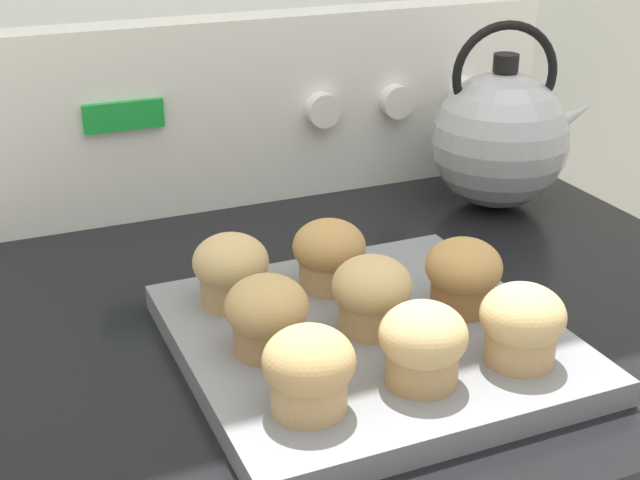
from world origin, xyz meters
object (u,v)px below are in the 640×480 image
object	(u,v)px
muffin_r1_c2	(463,274)
muffin_r2_c1	(329,254)
muffin_pan	(368,341)
muffin_r1_c0	(267,315)
muffin_r0_c2	(522,324)
muffin_r0_c0	(309,370)
muffin_r2_c0	(231,269)
muffin_r1_c1	(372,294)
tea_kettle	(501,137)
muffin_r0_c1	(423,344)

from	to	relation	value
muffin_r1_c2	muffin_r2_c1	bearing A→B (deg)	136.53
muffin_pan	muffin_r1_c0	world-z (taller)	muffin_r1_c0
muffin_r0_c2	muffin_r0_c0	bearing A→B (deg)	178.82
muffin_r0_c0	muffin_r0_c2	bearing A→B (deg)	-1.18
muffin_r2_c0	muffin_r2_c1	world-z (taller)	same
muffin_r1_c1	muffin_r2_c1	world-z (taller)	same
muffin_r0_c0	muffin_r1_c1	bearing A→B (deg)	43.52
muffin_r1_c1	tea_kettle	world-z (taller)	tea_kettle
muffin_pan	muffin_r1_c0	bearing A→B (deg)	179.49
tea_kettle	muffin_r1_c0	bearing A→B (deg)	-146.89
muffin_r1_c2	tea_kettle	xyz separation A→B (m)	(0.20, 0.25, 0.03)
muffin_r0_c1	muffin_r2_c1	xyz separation A→B (m)	(0.00, 0.17, 0.00)
muffin_r0_c0	muffin_r0_c1	xyz separation A→B (m)	(0.09, 0.00, 0.00)
muffin_r0_c0	muffin_r2_c0	bearing A→B (deg)	89.91
muffin_r0_c0	tea_kettle	world-z (taller)	tea_kettle
muffin_r1_c0	tea_kettle	world-z (taller)	tea_kettle
muffin_r1_c1	tea_kettle	size ratio (longest dim) A/B	0.31
muffin_r1_c0	muffin_r1_c2	world-z (taller)	same
muffin_r0_c0	muffin_r1_c1	distance (m)	0.13
muffin_r0_c0	muffin_r1_c1	xyz separation A→B (m)	(0.09, 0.09, 0.00)
muffin_r2_c0	muffin_r2_c1	bearing A→B (deg)	-2.55
muffin_r0_c2	muffin_r1_c0	world-z (taller)	same
muffin_r1_c2	muffin_r2_c0	xyz separation A→B (m)	(-0.18, 0.09, 0.00)
muffin_r0_c1	tea_kettle	size ratio (longest dim) A/B	0.31
muffin_r1_c0	muffin_r2_c1	xyz separation A→B (m)	(0.09, 0.09, 0.00)
tea_kettle	muffin_r0_c1	bearing A→B (deg)	-130.82
muffin_r1_c0	muffin_r2_c1	world-z (taller)	same
muffin_r1_c0	muffin_r1_c2	size ratio (longest dim) A/B	1.00
muffin_r1_c1	muffin_r0_c1	bearing A→B (deg)	-90.84
muffin_r0_c1	tea_kettle	xyz separation A→B (m)	(0.29, 0.34, 0.03)
muffin_pan	muffin_r1_c1	world-z (taller)	muffin_r1_c1
muffin_r1_c1	muffin_r2_c1	distance (m)	0.09
muffin_pan	muffin_r2_c0	xyz separation A→B (m)	(-0.09, 0.09, 0.04)
muffin_r1_c2	muffin_r1_c1	bearing A→B (deg)	-179.04
muffin_pan	muffin_r0_c1	bearing A→B (deg)	-89.01
muffin_r1_c2	muffin_r2_c0	world-z (taller)	same
muffin_r1_c2	muffin_r2_c0	distance (m)	0.20
muffin_r0_c1	muffin_r2_c0	distance (m)	0.20
muffin_r0_c1	muffin_r1_c2	bearing A→B (deg)	44.88
muffin_r0_c2	muffin_r0_c1	bearing A→B (deg)	177.53
muffin_r0_c2	muffin_r1_c2	bearing A→B (deg)	87.16
muffin_r0_c1	tea_kettle	distance (m)	0.45
muffin_r0_c1	muffin_r1_c1	distance (m)	0.09
muffin_r0_c1	muffin_r0_c2	xyz separation A→B (m)	(0.09, -0.00, 0.00)
muffin_r1_c2	muffin_r2_c1	world-z (taller)	same
muffin_r0_c2	tea_kettle	bearing A→B (deg)	58.86
muffin_pan	muffin_r0_c1	world-z (taller)	muffin_r0_c1
muffin_pan	muffin_r0_c2	distance (m)	0.13
muffin_r0_c2	muffin_r1_c1	distance (m)	0.12
muffin_r0_c0	muffin_r0_c1	world-z (taller)	same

